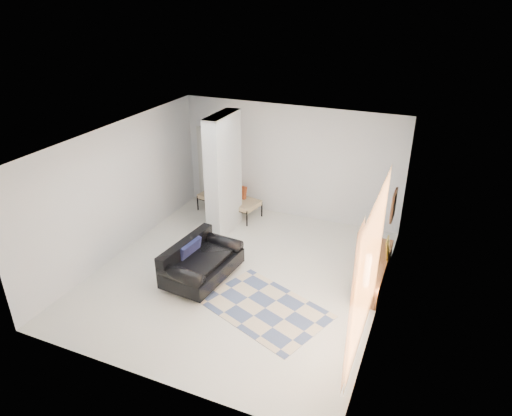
% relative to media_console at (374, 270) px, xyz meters
% --- Properties ---
extents(floor, '(6.00, 6.00, 0.00)m').
position_rel_media_console_xyz_m(floor, '(-2.52, -0.90, -0.20)').
color(floor, white).
rests_on(floor, ground).
extents(ceiling, '(6.00, 6.00, 0.00)m').
position_rel_media_console_xyz_m(ceiling, '(-2.52, -0.90, 2.60)').
color(ceiling, white).
rests_on(ceiling, wall_back).
extents(wall_back, '(6.00, 0.00, 6.00)m').
position_rel_media_console_xyz_m(wall_back, '(-2.52, 2.10, 1.20)').
color(wall_back, silver).
rests_on(wall_back, ground).
extents(wall_front, '(6.00, 0.00, 6.00)m').
position_rel_media_console_xyz_m(wall_front, '(-2.52, -3.90, 1.20)').
color(wall_front, silver).
rests_on(wall_front, ground).
extents(wall_left, '(0.00, 6.00, 6.00)m').
position_rel_media_console_xyz_m(wall_left, '(-5.27, -0.90, 1.20)').
color(wall_left, silver).
rests_on(wall_left, ground).
extents(wall_right, '(0.00, 6.00, 6.00)m').
position_rel_media_console_xyz_m(wall_right, '(0.23, -0.90, 1.20)').
color(wall_right, silver).
rests_on(wall_right, ground).
extents(partition_column, '(0.35, 1.20, 2.80)m').
position_rel_media_console_xyz_m(partition_column, '(-3.62, 0.70, 1.20)').
color(partition_column, silver).
rests_on(partition_column, floor).
extents(hallway_door, '(0.85, 0.06, 2.04)m').
position_rel_media_console_xyz_m(hallway_door, '(-4.62, 2.06, 0.82)').
color(hallway_door, beige).
rests_on(hallway_door, floor).
extents(curtain, '(0.00, 2.55, 2.55)m').
position_rel_media_console_xyz_m(curtain, '(0.15, -2.05, 1.25)').
color(curtain, orange).
rests_on(curtain, wall_right).
extents(wall_art, '(0.04, 0.45, 0.55)m').
position_rel_media_console_xyz_m(wall_art, '(0.20, -0.00, 1.45)').
color(wall_art, '#321B0D').
rests_on(wall_art, wall_right).
extents(media_console, '(0.45, 2.01, 0.80)m').
position_rel_media_console_xyz_m(media_console, '(0.00, 0.00, 0.00)').
color(media_console, brown).
rests_on(media_console, floor).
extents(loveseat, '(1.12, 1.74, 0.76)m').
position_rel_media_console_xyz_m(loveseat, '(-3.18, -1.30, 0.15)').
color(loveseat, silver).
rests_on(loveseat, floor).
extents(daybed, '(1.71, 0.99, 0.77)m').
position_rel_media_console_xyz_m(daybed, '(-3.94, 1.58, 0.22)').
color(daybed, black).
rests_on(daybed, floor).
extents(area_rug, '(2.53, 2.12, 0.01)m').
position_rel_media_console_xyz_m(area_rug, '(-1.62, -1.71, -0.20)').
color(area_rug, beige).
rests_on(area_rug, floor).
extents(cylinder_lamp, '(0.12, 0.12, 0.63)m').
position_rel_media_console_xyz_m(cylinder_lamp, '(-0.02, -0.87, 0.51)').
color(cylinder_lamp, white).
rests_on(cylinder_lamp, media_console).
extents(bronze_figurine, '(0.13, 0.13, 0.24)m').
position_rel_media_console_xyz_m(bronze_figurine, '(-0.05, 0.45, 0.31)').
color(bronze_figurine, black).
rests_on(bronze_figurine, media_console).
extents(vase, '(0.18, 0.18, 0.18)m').
position_rel_media_console_xyz_m(vase, '(-0.05, -0.18, 0.29)').
color(vase, silver).
rests_on(vase, media_console).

